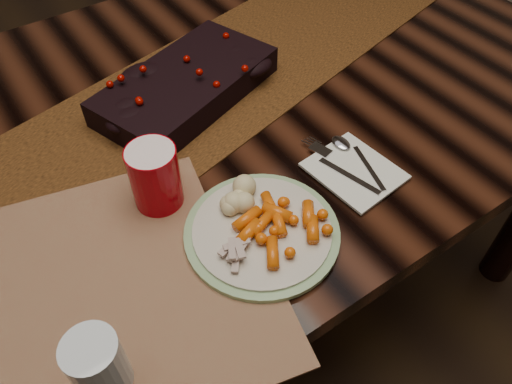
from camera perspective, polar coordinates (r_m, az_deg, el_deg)
floor at (r=1.58m, az=-5.36°, el=-12.46°), size 5.00×5.00×0.00m
dining_table at (r=1.27m, az=-6.55°, el=-4.25°), size 1.80×1.00×0.75m
table_runner at (r=1.04m, az=-7.05°, el=11.09°), size 1.74×0.74×0.00m
centerpiece at (r=1.01m, az=-8.01°, el=12.36°), size 0.40×0.30×0.07m
placemat_main at (r=0.79m, az=-19.57°, el=-7.93°), size 0.49×0.41×0.00m
placemat_second at (r=0.73m, az=-15.00°, el=-13.53°), size 0.51×0.42×0.00m
dinner_plate at (r=0.77m, az=0.68°, el=-4.54°), size 0.26×0.26×0.01m
baby_carrots at (r=0.76m, az=2.70°, el=-3.50°), size 0.14×0.13×0.02m
mashed_potatoes at (r=0.78m, az=-1.81°, el=-0.31°), size 0.08×0.08×0.04m
turkey_shreds at (r=0.73m, az=-2.88°, el=-6.98°), size 0.09×0.09×0.02m
napkin at (r=0.88m, az=11.16°, el=2.39°), size 0.14×0.16×0.01m
fork at (r=0.87m, az=9.78°, el=2.59°), size 0.06×0.16×0.00m
spoon at (r=0.90m, az=11.79°, el=3.59°), size 0.07×0.14×0.00m
red_cup at (r=0.80m, az=-11.47°, el=1.73°), size 0.09×0.09×0.11m
wine_glass at (r=0.61m, az=-16.72°, el=-19.84°), size 0.06×0.06×0.17m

